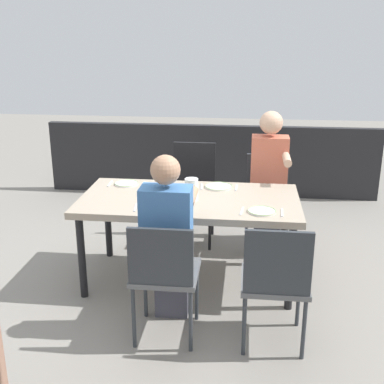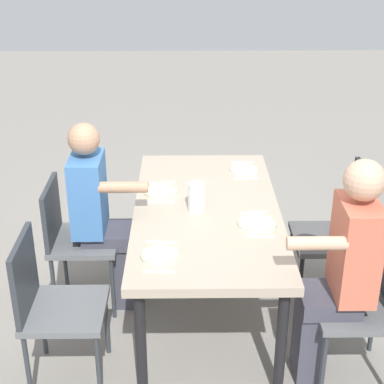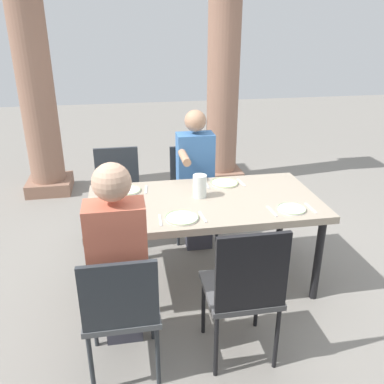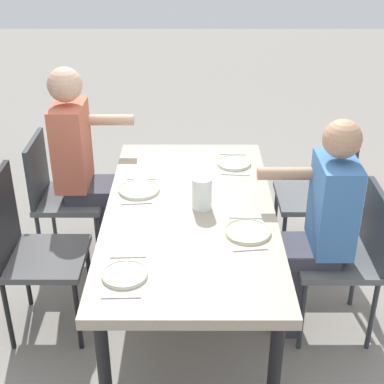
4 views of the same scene
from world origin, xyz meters
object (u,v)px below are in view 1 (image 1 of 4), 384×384
at_px(chair_west_south, 267,194).
at_px(diner_man_white, 269,178).
at_px(plate_0, 262,211).
at_px(diner_woman_green, 169,237).
at_px(plate_1, 219,186).
at_px(chair_mid_south, 193,186).
at_px(chair_mid_north, 164,271).
at_px(chair_west_north, 275,278).
at_px(plate_3, 127,183).
at_px(dining_table, 189,205).
at_px(water_pitcher, 191,191).
at_px(plate_2, 155,208).

relative_size(chair_west_south, diner_man_white, 0.65).
distance_m(chair_west_south, plate_0, 1.18).
xyz_separation_m(diner_woman_green, plate_1, (-0.28, -0.98, 0.07)).
height_order(chair_mid_south, diner_woman_green, diner_woman_green).
distance_m(chair_mid_north, chair_mid_south, 1.76).
xyz_separation_m(chair_west_north, diner_man_white, (-0.00, -1.57, 0.20)).
xyz_separation_m(chair_west_south, plate_3, (1.26, 0.59, 0.24)).
bearing_deg(chair_mid_north, diner_man_white, -115.04).
distance_m(diner_man_white, plate_3, 1.32).
bearing_deg(dining_table, plate_3, -26.01).
bearing_deg(plate_1, plate_0, 122.29).
distance_m(plate_0, water_pitcher, 0.60).
xyz_separation_m(diner_woman_green, plate_2, (0.17, -0.39, 0.07)).
bearing_deg(chair_west_north, water_pitcher, -51.83).
bearing_deg(chair_west_north, plate_3, -42.88).
relative_size(chair_west_south, chair_mid_north, 1.00).
bearing_deg(plate_2, diner_man_white, -132.30).
distance_m(chair_mid_north, plate_3, 1.29).
bearing_deg(chair_mid_south, plate_1, 115.98).
xyz_separation_m(dining_table, plate_2, (0.23, 0.29, 0.07)).
xyz_separation_m(chair_west_south, water_pitcher, (0.64, 0.94, 0.31)).
bearing_deg(water_pitcher, plate_1, -118.86).
bearing_deg(diner_man_white, water_pitcher, 49.77).
relative_size(chair_west_south, plate_2, 3.74).
bearing_deg(diner_woman_green, plate_1, -106.20).
bearing_deg(plate_0, chair_mid_north, 42.91).
bearing_deg(chair_mid_north, plate_3, -65.64).
bearing_deg(plate_0, water_pitcher, -20.67).
relative_size(chair_west_north, plate_2, 3.83).
bearing_deg(plate_2, chair_west_south, -127.50).
xyz_separation_m(chair_west_north, chair_west_south, (0.00, -1.75, -0.01)).
distance_m(diner_man_white, plate_0, 0.97).
bearing_deg(water_pitcher, chair_mid_south, -84.54).
relative_size(dining_table, chair_west_north, 1.98).
height_order(diner_man_white, plate_0, diner_man_white).
height_order(chair_west_south, plate_1, chair_west_south).
relative_size(plate_2, plate_3, 1.13).
distance_m(plate_1, water_pitcher, 0.41).
xyz_separation_m(diner_man_white, plate_1, (0.45, 0.40, 0.03)).
relative_size(chair_mid_north, diner_man_white, 0.66).
height_order(chair_mid_north, diner_woman_green, diner_woman_green).
xyz_separation_m(chair_mid_north, plate_3, (0.53, -1.16, 0.23)).
bearing_deg(plate_3, chair_mid_south, -131.54).
bearing_deg(chair_west_north, diner_woman_green, -14.83).
relative_size(chair_mid_north, chair_mid_south, 0.90).
xyz_separation_m(plate_0, plate_1, (0.36, -0.57, -0.00)).
xyz_separation_m(plate_1, water_pitcher, (0.20, 0.36, 0.07)).
height_order(diner_woman_green, plate_3, diner_woman_green).
bearing_deg(chair_west_south, plate_2, 52.50).
bearing_deg(diner_man_white, plate_0, 84.82).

